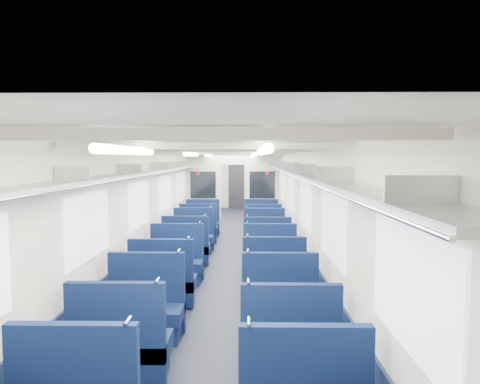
{
  "coord_description": "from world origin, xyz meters",
  "views": [
    {
      "loc": [
        0.41,
        -10.0,
        2.2
      ],
      "look_at": [
        0.23,
        1.66,
        1.27
      ],
      "focal_mm": 32.2,
      "sensor_mm": 36.0,
      "label": 1
    }
  ],
  "objects_px": {
    "seat_5": "(289,351)",
    "seat_4": "(120,348)",
    "seat_8": "(163,284)",
    "end_door": "(237,185)",
    "seat_15": "(265,239)",
    "seat_10": "(176,264)",
    "seat_18": "(202,225)",
    "seat_12": "(186,249)",
    "seat_17": "(263,231)",
    "seat_14": "(193,238)",
    "seat_9": "(274,281)",
    "seat_16": "(199,230)",
    "bulkhead": "(233,190)",
    "seat_11": "(270,264)",
    "seat_19": "(261,224)",
    "seat_13": "(267,251)",
    "seat_7": "(281,312)",
    "seat_6": "(145,312)"
  },
  "relations": [
    {
      "from": "seat_9",
      "to": "seat_18",
      "type": "xyz_separation_m",
      "value": [
        -1.66,
        5.52,
        0.0
      ]
    },
    {
      "from": "seat_4",
      "to": "seat_15",
      "type": "distance_m",
      "value": 5.99
    },
    {
      "from": "bulkhead",
      "to": "seat_9",
      "type": "relative_size",
      "value": 2.63
    },
    {
      "from": "seat_18",
      "to": "seat_9",
      "type": "bearing_deg",
      "value": -73.26
    },
    {
      "from": "seat_9",
      "to": "seat_16",
      "type": "xyz_separation_m",
      "value": [
        -1.66,
        4.57,
        0.0
      ]
    },
    {
      "from": "end_door",
      "to": "seat_15",
      "type": "xyz_separation_m",
      "value": [
        0.83,
        -9.11,
        -0.67
      ]
    },
    {
      "from": "seat_4",
      "to": "seat_11",
      "type": "height_order",
      "value": "same"
    },
    {
      "from": "seat_4",
      "to": "seat_13",
      "type": "distance_m",
      "value": 4.79
    },
    {
      "from": "end_door",
      "to": "seat_16",
      "type": "xyz_separation_m",
      "value": [
        -0.83,
        -7.93,
        -0.67
      ]
    },
    {
      "from": "seat_12",
      "to": "seat_5",
      "type": "bearing_deg",
      "value": -70.38
    },
    {
      "from": "seat_4",
      "to": "seat_13",
      "type": "xyz_separation_m",
      "value": [
        1.66,
        4.5,
        0.0
      ]
    },
    {
      "from": "end_door",
      "to": "seat_14",
      "type": "height_order",
      "value": "end_door"
    },
    {
      "from": "seat_8",
      "to": "seat_18",
      "type": "relative_size",
      "value": 1.0
    },
    {
      "from": "seat_15",
      "to": "seat_16",
      "type": "bearing_deg",
      "value": 144.6
    },
    {
      "from": "seat_7",
      "to": "seat_15",
      "type": "bearing_deg",
      "value": 90.0
    },
    {
      "from": "seat_19",
      "to": "seat_13",
      "type": "bearing_deg",
      "value": -90.0
    },
    {
      "from": "seat_10",
      "to": "seat_12",
      "type": "relative_size",
      "value": 1.0
    },
    {
      "from": "bulkhead",
      "to": "seat_15",
      "type": "relative_size",
      "value": 2.63
    },
    {
      "from": "seat_14",
      "to": "seat_18",
      "type": "height_order",
      "value": "same"
    },
    {
      "from": "seat_18",
      "to": "seat_8",
      "type": "bearing_deg",
      "value": -90.0
    },
    {
      "from": "seat_7",
      "to": "seat_19",
      "type": "distance_m",
      "value": 6.9
    },
    {
      "from": "seat_10",
      "to": "seat_18",
      "type": "relative_size",
      "value": 1.0
    },
    {
      "from": "seat_8",
      "to": "seat_14",
      "type": "height_order",
      "value": "same"
    },
    {
      "from": "seat_11",
      "to": "seat_13",
      "type": "bearing_deg",
      "value": 90.0
    },
    {
      "from": "seat_5",
      "to": "seat_16",
      "type": "xyz_separation_m",
      "value": [
        -1.66,
        6.96,
        0.0
      ]
    },
    {
      "from": "end_door",
      "to": "seat_18",
      "type": "xyz_separation_m",
      "value": [
        -0.83,
        -6.98,
        -0.67
      ]
    },
    {
      "from": "end_door",
      "to": "seat_6",
      "type": "height_order",
      "value": "end_door"
    },
    {
      "from": "seat_17",
      "to": "seat_5",
      "type": "bearing_deg",
      "value": -90.0
    },
    {
      "from": "seat_6",
      "to": "seat_8",
      "type": "bearing_deg",
      "value": 90.0
    },
    {
      "from": "seat_9",
      "to": "seat_17",
      "type": "height_order",
      "value": "same"
    },
    {
      "from": "seat_15",
      "to": "seat_18",
      "type": "relative_size",
      "value": 1.0
    },
    {
      "from": "seat_5",
      "to": "seat_8",
      "type": "height_order",
      "value": "same"
    },
    {
      "from": "seat_6",
      "to": "seat_18",
      "type": "height_order",
      "value": "same"
    },
    {
      "from": "seat_13",
      "to": "seat_16",
      "type": "bearing_deg",
      "value": 124.28
    },
    {
      "from": "seat_4",
      "to": "seat_12",
      "type": "bearing_deg",
      "value": 90.0
    },
    {
      "from": "seat_9",
      "to": "seat_7",
      "type": "bearing_deg",
      "value": -90.0
    },
    {
      "from": "seat_17",
      "to": "seat_14",
      "type": "bearing_deg",
      "value": -146.83
    },
    {
      "from": "bulkhead",
      "to": "seat_16",
      "type": "xyz_separation_m",
      "value": [
        -0.83,
        -1.73,
        -0.91
      ]
    },
    {
      "from": "bulkhead",
      "to": "seat_19",
      "type": "distance_m",
      "value": 1.43
    },
    {
      "from": "bulkhead",
      "to": "seat_11",
      "type": "bearing_deg",
      "value": -81.07
    },
    {
      "from": "seat_5",
      "to": "seat_4",
      "type": "bearing_deg",
      "value": 178.98
    },
    {
      "from": "seat_13",
      "to": "seat_14",
      "type": "bearing_deg",
      "value": 141.7
    },
    {
      "from": "seat_19",
      "to": "seat_14",
      "type": "bearing_deg",
      "value": -128.04
    },
    {
      "from": "seat_16",
      "to": "seat_4",
      "type": "bearing_deg",
      "value": -90.0
    },
    {
      "from": "seat_4",
      "to": "seat_7",
      "type": "xyz_separation_m",
      "value": [
        1.66,
        1.03,
        0.0
      ]
    },
    {
      "from": "seat_7",
      "to": "seat_17",
      "type": "relative_size",
      "value": 1.0
    },
    {
      "from": "end_door",
      "to": "seat_8",
      "type": "distance_m",
      "value": 12.75
    },
    {
      "from": "seat_5",
      "to": "seat_16",
      "type": "relative_size",
      "value": 1.0
    },
    {
      "from": "bulkhead",
      "to": "seat_4",
      "type": "bearing_deg",
      "value": -95.47
    },
    {
      "from": "seat_4",
      "to": "seat_10",
      "type": "height_order",
      "value": "same"
    }
  ]
}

